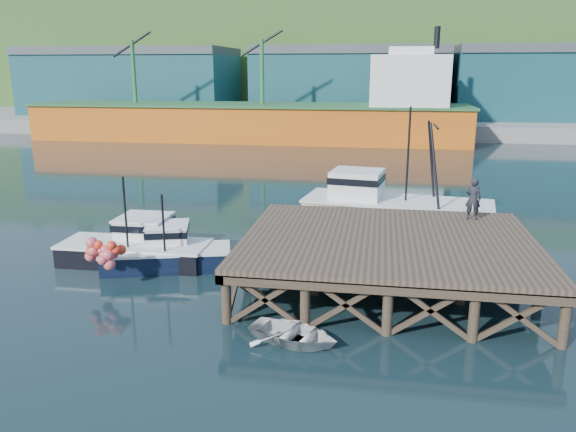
% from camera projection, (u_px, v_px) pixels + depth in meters
% --- Properties ---
extents(ground, '(300.00, 300.00, 0.00)m').
position_uv_depth(ground, '(260.00, 277.00, 24.77)').
color(ground, black).
rests_on(ground, ground).
extents(wharf, '(12.00, 10.00, 2.62)m').
position_uv_depth(wharf, '(388.00, 243.00, 23.23)').
color(wharf, brown).
rests_on(wharf, ground).
extents(far_quay, '(160.00, 40.00, 2.00)m').
position_uv_depth(far_quay, '(351.00, 119.00, 91.31)').
color(far_quay, gray).
rests_on(far_quay, ground).
extents(warehouse_left, '(32.00, 16.00, 9.00)m').
position_uv_depth(warehouse_left, '(133.00, 84.00, 90.69)').
color(warehouse_left, '#1B505A').
rests_on(warehouse_left, far_quay).
extents(warehouse_mid, '(28.00, 16.00, 9.00)m').
position_uv_depth(warehouse_mid, '(350.00, 85.00, 85.15)').
color(warehouse_mid, '#1B505A').
rests_on(warehouse_mid, far_quay).
extents(warehouse_right, '(30.00, 16.00, 9.00)m').
position_uv_depth(warehouse_right, '(560.00, 86.00, 80.39)').
color(warehouse_right, '#1B505A').
rests_on(warehouse_right, far_quay).
extents(cargo_ship, '(55.50, 10.00, 13.75)m').
position_uv_depth(cargo_ship, '(274.00, 115.00, 71.07)').
color(cargo_ship, orange).
rests_on(cargo_ship, ground).
extents(hillside, '(220.00, 50.00, 22.00)m').
position_uv_depth(hillside, '(360.00, 59.00, 117.40)').
color(hillside, '#2D511E').
rests_on(hillside, ground).
extents(boat_navy, '(6.15, 4.00, 3.62)m').
position_uv_depth(boat_navy, '(167.00, 251.00, 25.95)').
color(boat_navy, black).
rests_on(boat_navy, ground).
extents(boat_black, '(6.98, 5.90, 4.30)m').
position_uv_depth(boat_black, '(137.00, 246.00, 26.63)').
color(boat_black, black).
rests_on(boat_black, ground).
extents(trawler, '(10.85, 5.28, 6.96)m').
position_uv_depth(trawler, '(393.00, 206.00, 31.62)').
color(trawler, beige).
rests_on(trawler, ground).
extents(dinghy, '(3.71, 3.16, 0.65)m').
position_uv_depth(dinghy, '(294.00, 334.00, 18.77)').
color(dinghy, silver).
rests_on(dinghy, ground).
extents(dockworker, '(0.75, 0.54, 1.95)m').
position_uv_depth(dockworker, '(473.00, 199.00, 25.92)').
color(dockworker, black).
rests_on(dockworker, wharf).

